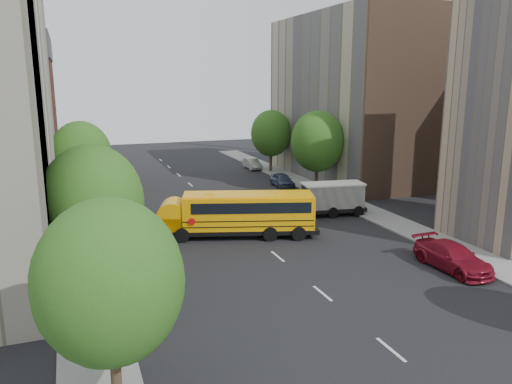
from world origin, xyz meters
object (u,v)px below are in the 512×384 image
street_tree_5 (271,133)px  parked_car_1 (120,223)px  school_bus (237,212)px  safari_truck (328,198)px  parked_car_4 (282,180)px  street_tree_1 (93,203)px  street_tree_4 (317,141)px  street_tree_0 (110,282)px  parked_car_3 (453,257)px  street_tree_2 (81,156)px  parked_car_0 (144,302)px  parked_car_5 (252,164)px

street_tree_5 → parked_car_1: size_ratio=1.80×
school_bus → safari_truck: school_bus is taller
safari_truck → parked_car_4: (0.99, 11.60, -0.72)m
street_tree_1 → school_bus: street_tree_1 is taller
street_tree_4 → parked_car_1: (-19.80, -7.08, -4.39)m
school_bus → parked_car_1: (-7.73, 3.96, -1.10)m
parked_car_1 → safari_truck: bearing=174.8°
street_tree_0 → school_bus: bearing=59.7°
street_tree_0 → street_tree_4: (22.00, 28.00, 0.43)m
parked_car_1 → parked_car_3: (17.60, -14.57, 0.09)m
street_tree_0 → school_bus: 19.86m
street_tree_5 → school_bus: (-12.07, -23.04, -2.92)m
street_tree_4 → street_tree_2: bearing=180.0°
street_tree_0 → parked_car_4: street_tree_0 is taller
parked_car_0 → parked_car_3: 17.94m
street_tree_5 → parked_car_1: street_tree_5 is taller
street_tree_2 → parked_car_0: street_tree_2 is taller
street_tree_1 → parked_car_4: street_tree_1 is taller
street_tree_0 → parked_car_4: (19.80, 31.41, -3.93)m
safari_truck → parked_car_0: bearing=-133.4°
street_tree_5 → parked_car_0: bearing=-121.1°
parked_car_0 → street_tree_1: bearing=-60.1°
parked_car_4 → parked_car_3: bearing=-86.8°
parked_car_4 → street_tree_2: bearing=-167.1°
street_tree_1 → parked_car_1: bearing=78.6°
safari_truck → parked_car_3: bearing=-77.0°
street_tree_5 → parked_car_4: 9.73m
school_bus → parked_car_1: school_bus is taller
parked_car_4 → street_tree_0: bearing=-119.1°
street_tree_2 → parked_car_1: 8.49m
safari_truck → parked_car_1: size_ratio=1.57×
street_tree_1 → street_tree_2: street_tree_1 is taller
street_tree_4 → parked_car_3: 22.18m
street_tree_5 → parked_car_3: street_tree_5 is taller
street_tree_4 → school_bus: street_tree_4 is taller
school_bus → parked_car_3: (9.87, -10.61, -1.02)m
parked_car_5 → school_bus: bearing=-111.2°
street_tree_2 → parked_car_4: bearing=9.8°
parked_car_3 → safari_truck: bearing=93.0°
street_tree_4 → parked_car_3: street_tree_4 is taller
safari_truck → parked_car_5: 23.05m
street_tree_0 → parked_car_0: 7.95m
parked_car_3 → parked_car_4: 25.06m
street_tree_1 → parked_car_0: bearing=-60.9°
street_tree_1 → street_tree_2: (0.00, 18.00, -0.12)m
street_tree_1 → parked_car_4: bearing=47.2°
parked_car_5 → street_tree_2: bearing=-143.0°
parked_car_1 → parked_car_5: (18.40, 21.85, -0.02)m
safari_truck → parked_car_3: size_ratio=1.23×
parked_car_4 → street_tree_4: bearing=-54.0°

